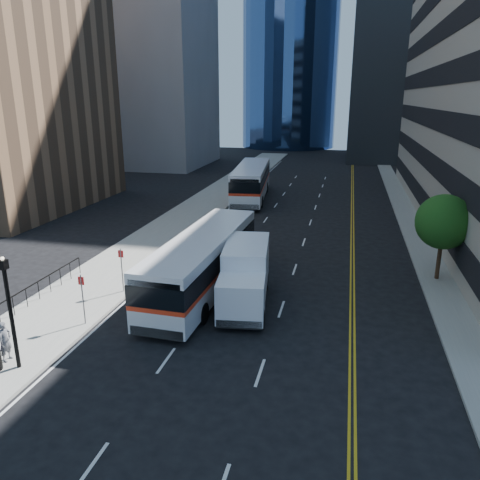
{
  "coord_description": "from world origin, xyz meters",
  "views": [
    {
      "loc": [
        3.38,
        -20.08,
        10.56
      ],
      "look_at": [
        -2.3,
        4.57,
        2.8
      ],
      "focal_mm": 35.0,
      "sensor_mm": 36.0,
      "label": 1
    }
  ],
  "objects": [
    {
      "name": "ground",
      "position": [
        0.0,
        0.0,
        0.0
      ],
      "size": [
        160.0,
        160.0,
        0.0
      ],
      "primitive_type": "plane",
      "color": "black",
      "rests_on": "ground"
    },
    {
      "name": "bus_front",
      "position": [
        -4.12,
        3.42,
        1.79
      ],
      "size": [
        3.25,
        12.8,
        3.28
      ],
      "rotation": [
        0.0,
        0.0,
        -0.04
      ],
      "color": "silver",
      "rests_on": "ground"
    },
    {
      "name": "box_truck",
      "position": [
        -1.47,
        2.17,
        1.65
      ],
      "size": [
        3.07,
        6.76,
        3.12
      ],
      "rotation": [
        0.0,
        0.0,
        0.13
      ],
      "color": "white",
      "rests_on": "ground"
    },
    {
      "name": "sidewalk_east",
      "position": [
        9.0,
        25.0,
        0.07
      ],
      "size": [
        2.0,
        90.0,
        0.15
      ],
      "primitive_type": "cube",
      "color": "gray",
      "rests_on": "ground"
    },
    {
      "name": "midrise_west",
      "position": [
        -28.0,
        52.0,
        17.5
      ],
      "size": [
        18.0,
        18.0,
        35.0
      ],
      "primitive_type": "cube",
      "color": "gray",
      "rests_on": "ground"
    },
    {
      "name": "sidewalk_west",
      "position": [
        -10.5,
        25.0,
        0.07
      ],
      "size": [
        5.0,
        90.0,
        0.15
      ],
      "primitive_type": "cube",
      "color": "gray",
      "rests_on": "ground"
    },
    {
      "name": "street_tree",
      "position": [
        9.0,
        8.0,
        3.64
      ],
      "size": [
        3.2,
        3.2,
        5.1
      ],
      "color": "#332114",
      "rests_on": "sidewalk_east"
    },
    {
      "name": "pedestrian",
      "position": [
        -9.79,
        -5.65,
        1.01
      ],
      "size": [
        0.42,
        0.63,
        1.73
      ],
      "primitive_type": "imported",
      "rotation": [
        0.0,
        0.0,
        1.56
      ],
      "color": "#53545A",
      "rests_on": "sidewalk_west"
    },
    {
      "name": "lamp_post",
      "position": [
        -9.0,
        -6.0,
        2.72
      ],
      "size": [
        0.28,
        0.28,
        4.56
      ],
      "color": "black",
      "rests_on": "sidewalk_west"
    },
    {
      "name": "bus_rear",
      "position": [
        -6.6,
        28.73,
        1.94
      ],
      "size": [
        4.42,
        14.01,
        3.55
      ],
      "rotation": [
        0.0,
        0.0,
        0.1
      ],
      "color": "silver",
      "rests_on": "ground"
    }
  ]
}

